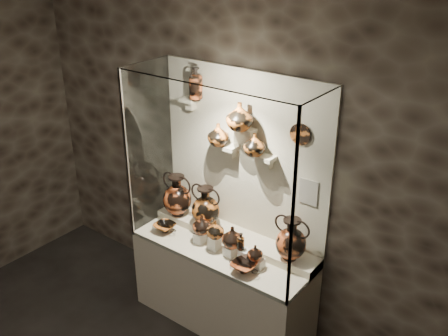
{
  "coord_description": "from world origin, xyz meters",
  "views": [
    {
      "loc": [
        2.28,
        -0.82,
        3.36
      ],
      "look_at": [
        -0.04,
        2.26,
        1.58
      ],
      "focal_mm": 40.0,
      "sensor_mm": 36.0,
      "label": 1
    }
  ],
  "objects_px": {
    "amphora_left": "(177,195)",
    "amphora_mid": "(206,206)",
    "kylix_left": "(165,227)",
    "ovoid_vase_a": "(218,134)",
    "jug_e": "(255,252)",
    "lekythos_tall": "(196,82)",
    "ovoid_vase_b": "(240,116)",
    "amphora_right": "(291,239)",
    "lekythos_small": "(241,240)",
    "jug_a": "(202,224)",
    "kylix_right": "(244,266)",
    "jug_c": "(233,237)",
    "jug_b": "(215,229)",
    "ovoid_vase_c": "(255,144)"
  },
  "relations": [
    {
      "from": "kylix_right",
      "to": "ovoid_vase_c",
      "type": "relative_size",
      "value": 1.4
    },
    {
      "from": "amphora_right",
      "to": "lekythos_small",
      "type": "height_order",
      "value": "amphora_right"
    },
    {
      "from": "amphora_right",
      "to": "jug_e",
      "type": "distance_m",
      "value": 0.32
    },
    {
      "from": "kylix_left",
      "to": "ovoid_vase_b",
      "type": "relative_size",
      "value": 1.08
    },
    {
      "from": "jug_b",
      "to": "ovoid_vase_a",
      "type": "bearing_deg",
      "value": 107.53
    },
    {
      "from": "jug_c",
      "to": "ovoid_vase_b",
      "type": "distance_m",
      "value": 1.04
    },
    {
      "from": "amphora_left",
      "to": "amphora_right",
      "type": "distance_m",
      "value": 1.25
    },
    {
      "from": "amphora_mid",
      "to": "jug_b",
      "type": "height_order",
      "value": "amphora_mid"
    },
    {
      "from": "amphora_left",
      "to": "jug_c",
      "type": "xyz_separation_m",
      "value": [
        0.78,
        -0.16,
        -0.09
      ]
    },
    {
      "from": "lekythos_small",
      "to": "ovoid_vase_b",
      "type": "height_order",
      "value": "ovoid_vase_b"
    },
    {
      "from": "jug_c",
      "to": "ovoid_vase_a",
      "type": "xyz_separation_m",
      "value": [
        -0.33,
        0.23,
        0.8
      ]
    },
    {
      "from": "amphora_left",
      "to": "ovoid_vase_a",
      "type": "distance_m",
      "value": 0.84
    },
    {
      "from": "amphora_right",
      "to": "ovoid_vase_a",
      "type": "bearing_deg",
      "value": -170.0
    },
    {
      "from": "jug_a",
      "to": "jug_b",
      "type": "height_order",
      "value": "jug_b"
    },
    {
      "from": "lekythos_small",
      "to": "lekythos_tall",
      "type": "relative_size",
      "value": 0.55
    },
    {
      "from": "amphora_left",
      "to": "amphora_mid",
      "type": "distance_m",
      "value": 0.35
    },
    {
      "from": "jug_a",
      "to": "ovoid_vase_a",
      "type": "bearing_deg",
      "value": 68.75
    },
    {
      "from": "amphora_left",
      "to": "kylix_right",
      "type": "bearing_deg",
      "value": -39.29
    },
    {
      "from": "amphora_mid",
      "to": "kylix_left",
      "type": "bearing_deg",
      "value": -152.16
    },
    {
      "from": "amphora_left",
      "to": "kylix_right",
      "type": "distance_m",
      "value": 1.06
    },
    {
      "from": "jug_a",
      "to": "jug_e",
      "type": "distance_m",
      "value": 0.6
    },
    {
      "from": "jug_c",
      "to": "jug_e",
      "type": "relative_size",
      "value": 1.42
    },
    {
      "from": "ovoid_vase_a",
      "to": "ovoid_vase_b",
      "type": "relative_size",
      "value": 0.84
    },
    {
      "from": "amphora_right",
      "to": "ovoid_vase_b",
      "type": "xyz_separation_m",
      "value": [
        -0.57,
        0.04,
        0.94
      ]
    },
    {
      "from": "jug_b",
      "to": "jug_e",
      "type": "height_order",
      "value": "jug_b"
    },
    {
      "from": "kylix_left",
      "to": "ovoid_vase_b",
      "type": "xyz_separation_m",
      "value": [
        0.65,
        0.29,
        1.15
      ]
    },
    {
      "from": "jug_a",
      "to": "kylix_left",
      "type": "bearing_deg",
      "value": 171.36
    },
    {
      "from": "jug_a",
      "to": "jug_b",
      "type": "xyz_separation_m",
      "value": [
        0.17,
        -0.02,
        0.02
      ]
    },
    {
      "from": "lekythos_tall",
      "to": "amphora_mid",
      "type": "bearing_deg",
      "value": -32.01
    },
    {
      "from": "ovoid_vase_a",
      "to": "ovoid_vase_b",
      "type": "distance_m",
      "value": 0.32
    },
    {
      "from": "amphora_right",
      "to": "kylix_left",
      "type": "distance_m",
      "value": 1.25
    },
    {
      "from": "amphora_right",
      "to": "lekythos_tall",
      "type": "relative_size",
      "value": 1.18
    },
    {
      "from": "jug_b",
      "to": "ovoid_vase_a",
      "type": "distance_m",
      "value": 0.83
    },
    {
      "from": "amphora_left",
      "to": "amphora_right",
      "type": "relative_size",
      "value": 1.1
    },
    {
      "from": "jug_b",
      "to": "kylix_right",
      "type": "distance_m",
      "value": 0.43
    },
    {
      "from": "amphora_left",
      "to": "lekythos_small",
      "type": "bearing_deg",
      "value": -34.55
    },
    {
      "from": "lekythos_tall",
      "to": "lekythos_small",
      "type": "bearing_deg",
      "value": -24.55
    },
    {
      "from": "kylix_left",
      "to": "ovoid_vase_a",
      "type": "distance_m",
      "value": 1.07
    },
    {
      "from": "jug_e",
      "to": "ovoid_vase_b",
      "type": "xyz_separation_m",
      "value": [
        -0.35,
        0.24,
        1.06
      ]
    },
    {
      "from": "amphora_left",
      "to": "kylix_left",
      "type": "relative_size",
      "value": 1.64
    },
    {
      "from": "jug_b",
      "to": "kylix_left",
      "type": "xyz_separation_m",
      "value": [
        -0.57,
        -0.05,
        -0.16
      ]
    },
    {
      "from": "amphora_mid",
      "to": "lekythos_small",
      "type": "distance_m",
      "value": 0.58
    },
    {
      "from": "jug_e",
      "to": "lekythos_tall",
      "type": "distance_m",
      "value": 1.54
    },
    {
      "from": "jug_c",
      "to": "ovoid_vase_a",
      "type": "distance_m",
      "value": 0.89
    },
    {
      "from": "jug_a",
      "to": "kylix_right",
      "type": "relative_size",
      "value": 0.67
    },
    {
      "from": "amphora_left",
      "to": "ovoid_vase_b",
      "type": "bearing_deg",
      "value": -18.04
    },
    {
      "from": "kylix_left",
      "to": "lekythos_small",
      "type": "bearing_deg",
      "value": -10.51
    },
    {
      "from": "kylix_left",
      "to": "ovoid_vase_a",
      "type": "height_order",
      "value": "ovoid_vase_a"
    },
    {
      "from": "amphora_right",
      "to": "lekythos_small",
      "type": "xyz_separation_m",
      "value": [
        -0.37,
        -0.2,
        -0.05
      ]
    },
    {
      "from": "jug_e",
      "to": "lekythos_tall",
      "type": "bearing_deg",
      "value": 147.82
    }
  ]
}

